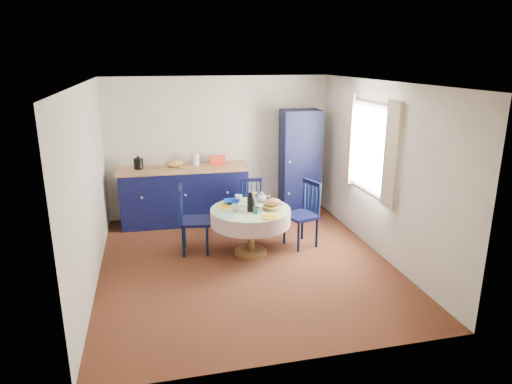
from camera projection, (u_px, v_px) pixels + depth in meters
floor at (246, 263)px, 6.49m from camera, size 4.50×4.50×0.00m
ceiling at (244, 83)px, 5.77m from camera, size 4.50×4.50×0.00m
wall_back at (219, 147)px, 8.23m from camera, size 4.00×0.02×2.50m
wall_left at (88, 187)px, 5.69m from camera, size 0.02×4.50×2.50m
wall_right at (381, 170)px, 6.57m from camera, size 0.02×4.50×2.50m
window at (369, 147)px, 6.76m from camera, size 0.10×1.74×1.45m
kitchen_counter at (185, 194)px, 7.97m from camera, size 2.23×0.74×1.23m
pantry_cabinet at (300, 163)px, 8.24m from camera, size 0.69×0.51×1.93m
dining_table at (251, 216)px, 6.63m from camera, size 1.16×1.16×0.98m
chair_left at (192, 219)px, 6.72m from camera, size 0.48×0.50×1.02m
chair_far at (251, 206)px, 7.50m from camera, size 0.47×0.45×0.90m
chair_right at (303, 213)px, 6.98m from camera, size 0.55×0.56×1.01m
mug_a at (235, 208)px, 6.51m from camera, size 0.12×0.12×0.09m
mug_b at (256, 210)px, 6.40m from camera, size 0.10×0.10×0.09m
mug_c at (269, 199)px, 6.90m from camera, size 0.11×0.11×0.09m
mug_d at (239, 198)px, 6.92m from camera, size 0.11×0.11×0.10m
cobalt_bowl at (232, 202)px, 6.82m from camera, size 0.24×0.24×0.06m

